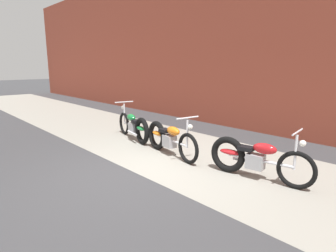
% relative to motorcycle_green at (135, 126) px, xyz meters
% --- Properties ---
extents(ground_plane, '(80.00, 80.00, 0.00)m').
position_rel_motorcycle_green_xyz_m(ground_plane, '(2.10, -1.49, -0.40)').
color(ground_plane, '#38383A').
extents(sidewalk_slab, '(36.00, 3.50, 0.01)m').
position_rel_motorcycle_green_xyz_m(sidewalk_slab, '(2.10, 0.26, -0.40)').
color(sidewalk_slab, gray).
rests_on(sidewalk_slab, ground).
extents(brick_building_wall, '(36.00, 0.50, 6.07)m').
position_rel_motorcycle_green_xyz_m(brick_building_wall, '(2.10, 3.71, 2.64)').
color(brick_building_wall, brown).
rests_on(brick_building_wall, ground).
extents(motorcycle_green, '(1.98, 0.72, 1.03)m').
position_rel_motorcycle_green_xyz_m(motorcycle_green, '(0.00, 0.00, 0.00)').
color(motorcycle_green, black).
rests_on(motorcycle_green, ground).
extents(motorcycle_orange, '(2.00, 0.64, 1.03)m').
position_rel_motorcycle_green_xyz_m(motorcycle_orange, '(1.61, -0.19, 0.00)').
color(motorcycle_orange, black).
rests_on(motorcycle_orange, ground).
extents(motorcycle_red, '(1.99, 0.62, 1.03)m').
position_rel_motorcycle_green_xyz_m(motorcycle_red, '(3.78, 0.00, 0.00)').
color(motorcycle_red, black).
rests_on(motorcycle_red, ground).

